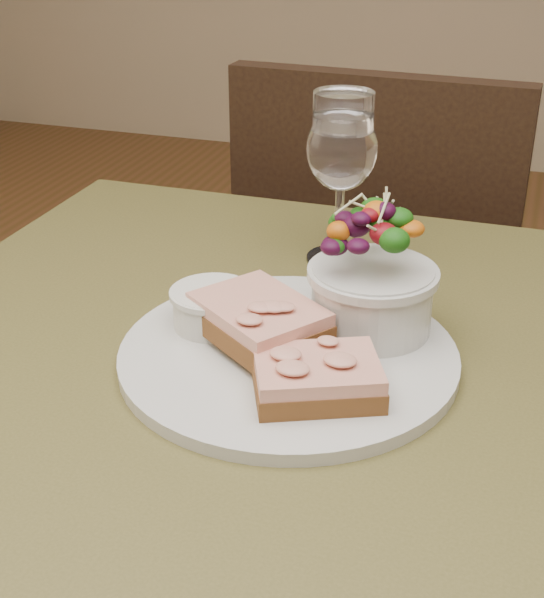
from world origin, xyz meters
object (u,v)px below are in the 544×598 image
(cafe_table, at_px, (281,458))
(dinner_plate, at_px, (288,355))
(sandwich_front, at_px, (317,378))
(sandwich_back, at_px, (259,319))
(wine_glass, at_px, (342,154))
(chair_far, at_px, (382,389))
(salad_bowl, at_px, (373,270))
(ramekin, at_px, (212,306))

(cafe_table, xyz_separation_m, dinner_plate, (0.00, 0.01, 0.11))
(dinner_plate, distance_m, sandwich_front, 0.08)
(sandwich_back, distance_m, wine_glass, 0.24)
(chair_far, bearing_deg, sandwich_back, 91.97)
(sandwich_front, height_order, salad_bowl, salad_bowl)
(chair_far, relative_size, wine_glass, 5.14)
(cafe_table, distance_m, wine_glass, 0.33)
(cafe_table, bearing_deg, salad_bowl, 48.23)
(cafe_table, distance_m, chair_far, 0.77)
(cafe_table, distance_m, sandwich_back, 0.14)
(cafe_table, height_order, ramekin, ramekin)
(sandwich_front, distance_m, wine_glass, 0.31)
(chair_far, height_order, ramekin, chair_far)
(wine_glass, bearing_deg, salad_bowl, -66.50)
(salad_bowl, bearing_deg, wine_glass, 113.50)
(wine_glass, bearing_deg, dinner_plate, -87.11)
(sandwich_front, bearing_deg, chair_far, 71.14)
(dinner_plate, xyz_separation_m, wine_glass, (-0.01, 0.23, 0.12))
(dinner_plate, relative_size, ramekin, 4.13)
(sandwich_back, relative_size, wine_glass, 0.81)
(dinner_plate, distance_m, wine_glass, 0.25)
(sandwich_front, bearing_deg, wine_glass, 76.73)
(dinner_plate, bearing_deg, ramekin, 165.18)
(chair_far, height_order, salad_bowl, chair_far)
(sandwich_front, relative_size, wine_glass, 0.70)
(dinner_plate, height_order, salad_bowl, salad_bowl)
(chair_far, relative_size, sandwich_front, 7.34)
(sandwich_back, bearing_deg, sandwich_front, -5.67)
(sandwich_back, bearing_deg, ramekin, -163.50)
(wine_glass, bearing_deg, ramekin, -108.55)
(sandwich_back, bearing_deg, chair_far, 125.17)
(sandwich_front, height_order, wine_glass, wine_glass)
(dinner_plate, distance_m, ramekin, 0.09)
(sandwich_back, height_order, wine_glass, wine_glass)
(chair_far, distance_m, ramekin, 0.82)
(sandwich_front, xyz_separation_m, salad_bowl, (0.02, 0.12, 0.04))
(sandwich_back, distance_m, salad_bowl, 0.11)
(cafe_table, bearing_deg, sandwich_front, -47.40)
(cafe_table, relative_size, salad_bowl, 6.30)
(sandwich_front, bearing_deg, salad_bowl, 57.52)
(chair_far, bearing_deg, ramekin, 87.45)
(chair_far, relative_size, dinner_plate, 2.99)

